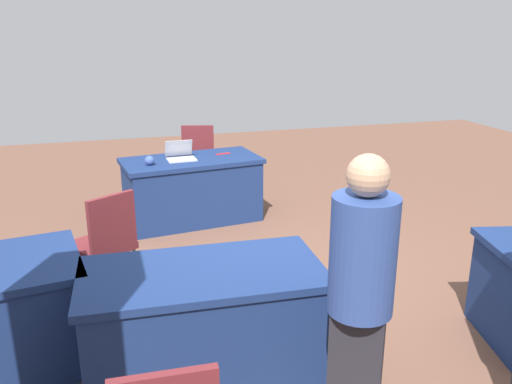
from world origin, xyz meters
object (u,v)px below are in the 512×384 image
chair_aisle (199,154)px  yarn_ball (150,161)px  scissors_red (223,154)px  table_back_left (204,322)px  chair_near_front (105,239)px  laptop_silver (181,156)px  person_attendee_standing (361,291)px  table_foreground (192,189)px

chair_aisle → yarn_ball: (0.76, 1.18, 0.24)m
scissors_red → table_back_left: bearing=62.7°
chair_near_front → yarn_ball: (-0.52, -1.52, 0.26)m
laptop_silver → chair_aisle: bearing=-114.3°
chair_near_front → laptop_silver: bearing=30.2°
person_attendee_standing → yarn_ball: size_ratio=15.50×
table_foreground → table_back_left: bearing=81.5°
chair_aisle → laptop_silver: size_ratio=2.91×
chair_near_front → person_attendee_standing: size_ratio=0.58×
chair_aisle → yarn_ball: bearing=-108.1°
yarn_ball → person_attendee_standing: bearing=101.8°
table_back_left → yarn_ball: bearing=-88.9°
table_back_left → chair_aisle: size_ratio=1.63×
chair_near_front → chair_aisle: size_ratio=0.98×
chair_near_front → table_foreground: bearing=27.1°
yarn_ball → table_back_left: bearing=91.1°
table_back_left → yarn_ball: (0.05, -2.72, 0.42)m
table_back_left → table_foreground: bearing=-98.5°
person_attendee_standing → chair_aisle: bearing=124.0°
table_foreground → chair_near_front: bearing=59.1°
chair_aisle → yarn_ball: size_ratio=9.16×
table_back_left → chair_aisle: 3.97m
scissors_red → table_foreground: bearing=4.1°
table_foreground → yarn_ball: (0.48, 0.17, 0.42)m
table_back_left → person_attendee_standing: person_attendee_standing is taller
yarn_ball → chair_aisle: bearing=-122.8°
table_foreground → person_attendee_standing: size_ratio=1.01×
table_back_left → laptop_silver: laptop_silver is taller
scissors_red → yarn_ball: bearing=5.9°
table_back_left → scissors_red: (-0.83, -3.00, 0.38)m
chair_near_front → yarn_ball: chair_near_front is taller
chair_near_front → chair_aisle: (-1.28, -2.70, 0.02)m
table_foreground → table_back_left: same height
chair_near_front → yarn_ball: 1.63m
table_back_left → chair_aisle: bearing=-100.3°
laptop_silver → scissors_red: (-0.52, -0.11, -0.04)m
table_back_left → person_attendee_standing: bearing=130.7°
table_back_left → chair_aisle: chair_aisle is taller
table_foreground → laptop_silver: bearing=-2.0°
person_attendee_standing → yarn_ball: 3.59m
table_foreground → chair_aisle: bearing=-105.2°
laptop_silver → scissors_red: size_ratio=1.84×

